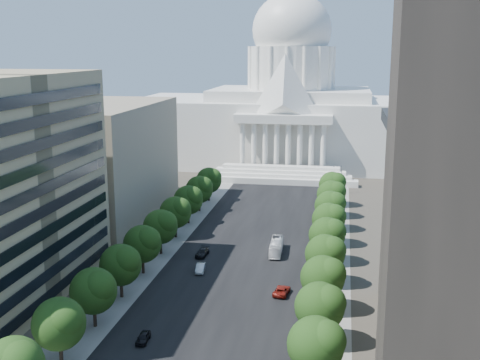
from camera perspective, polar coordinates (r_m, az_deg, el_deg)
The scene contains 33 objects.
road_asphalt at distance 147.17m, azimuth 1.34°, elevation -5.10°, with size 30.00×260.00×0.01m, color black.
sidewalk_left at distance 151.00m, azimuth -5.84°, elevation -4.71°, with size 8.00×260.00×0.02m, color gray.
sidewalk_right at distance 145.74m, azimuth 8.78°, elevation -5.42°, with size 8.00×260.00×0.02m, color gray.
capitol at distance 235.92m, azimuth 4.79°, elevation 6.44°, with size 120.00×56.00×73.00m.
office_block_left_far at distance 166.48m, azimuth -14.68°, elevation 1.87°, with size 38.00×52.00×30.00m, color gray.
tree_l_b at distance 90.34m, azimuth -16.66°, elevation -12.83°, with size 7.79×7.60×9.97m.
tree_l_c at distance 100.25m, azimuth -13.60°, elevation -10.08°, with size 7.79×7.60×9.97m.
tree_l_d at distance 110.58m, azimuth -11.14°, elevation -7.80°, with size 7.79×7.60×9.97m.
tree_l_e at distance 121.21m, azimuth -9.13°, elevation -5.91°, with size 7.79×7.60×9.97m.
tree_l_f at distance 132.08m, azimuth -7.45°, elevation -4.33°, with size 7.79×7.60×9.97m.
tree_l_g at distance 143.13m, azimuth -6.04°, elevation -2.98°, with size 7.79×7.60×9.97m.
tree_l_h at distance 154.32m, azimuth -4.83°, elevation -1.82°, with size 7.79×7.60×9.97m.
tree_l_i at distance 165.63m, azimuth -3.79°, elevation -0.82°, with size 7.79×7.60×9.97m.
tree_l_j at distance 177.02m, azimuth -2.88°, elevation 0.05°, with size 7.79×7.60×9.97m.
tree_r_b at distance 81.90m, azimuth 7.43°, elevation -15.13°, with size 7.79×7.60×9.97m.
tree_r_c at distance 92.72m, azimuth 7.76°, elevation -11.73°, with size 7.79×7.60×9.97m.
tree_r_d at distance 103.79m, azimuth 8.02°, elevation -9.05°, with size 7.79×7.60×9.97m.
tree_r_e at distance 115.06m, azimuth 8.23°, elevation -6.89°, with size 7.79×7.60×9.97m.
tree_r_f at distance 126.46m, azimuth 8.40°, elevation -5.11°, with size 7.79×7.60×9.97m.
tree_r_g at distance 137.96m, azimuth 8.54°, elevation -3.63°, with size 7.79×7.60×9.97m.
tree_r_h at distance 149.54m, azimuth 8.65°, elevation -2.38°, with size 7.79×7.60×9.97m.
tree_r_i at distance 161.18m, azimuth 8.75°, elevation -1.31°, with size 7.79×7.60×9.97m.
tree_r_j at distance 172.87m, azimuth 8.84°, elevation -0.39°, with size 7.79×7.60×9.97m.
streetlight_b at distance 92.22m, azimuth 8.73°, elevation -12.33°, with size 2.61×0.44×9.00m.
streetlight_c at distance 115.43m, azimuth 9.00°, elevation -7.18°, with size 2.61×0.44×9.00m.
streetlight_d at distance 139.26m, azimuth 9.18°, elevation -3.77°, with size 2.61×0.44×9.00m.
streetlight_e at distance 163.44m, azimuth 9.31°, elevation -1.37°, with size 2.61×0.44×9.00m.
streetlight_f at distance 187.84m, azimuth 9.40°, elevation 0.41°, with size 2.61×0.44×9.00m.
car_dark_a at distance 96.48m, azimuth -9.17°, elevation -14.56°, with size 1.65×4.10×1.40m, color black.
car_silver at distance 122.86m, azimuth -3.77°, elevation -8.32°, with size 1.69×4.84×1.59m, color #B5B7BD.
car_red at distance 112.16m, azimuth 3.98°, elevation -10.43°, with size 2.47×5.36×1.49m, color maroon.
car_dark_b at distance 131.66m, azimuth -3.59°, elevation -6.90°, with size 2.15×5.28×1.53m, color black.
city_bus at distance 133.26m, azimuth 3.47°, elevation -6.34°, with size 2.47×10.54×2.93m, color silver.
Camera 1 is at (20.53, -48.90, 44.09)m, focal length 45.00 mm.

